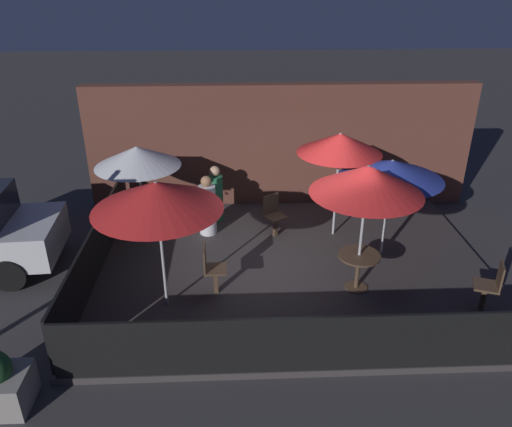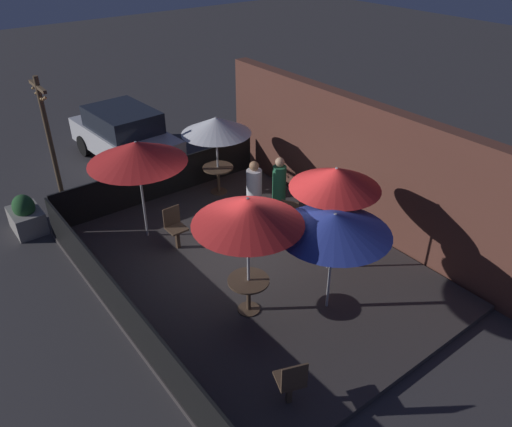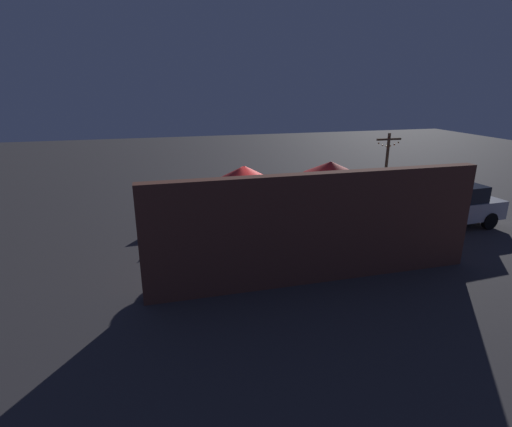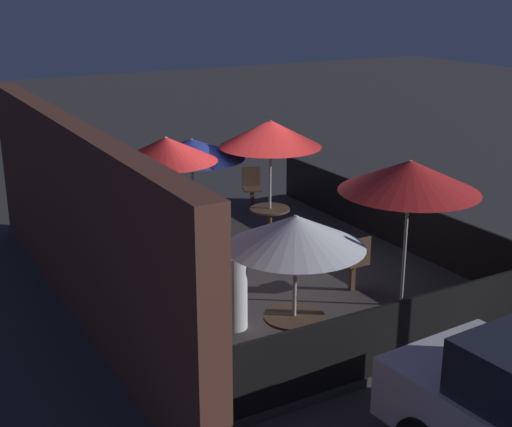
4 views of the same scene
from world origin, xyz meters
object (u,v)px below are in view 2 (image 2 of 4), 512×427
Objects in this scene: patio_umbrella_4 at (334,223)px; dining_table_1 at (249,286)px; patron_1 at (279,184)px; light_post at (49,134)px; patio_chair_0 at (175,226)px; patron_0 at (254,189)px; planter_box at (26,216)px; patio_umbrella_2 at (336,178)px; dining_table_0 at (218,172)px; patio_chair_1 at (291,381)px; parked_car_0 at (125,135)px; patio_chair_2 at (288,220)px; patio_umbrella_0 at (216,125)px; patio_umbrella_3 at (137,152)px; patio_umbrella_1 at (248,211)px.

patio_umbrella_4 is 2.66× the size of dining_table_1.
light_post is (-3.76, -4.21, 1.14)m from patron_1.
patio_umbrella_4 is at bearing 19.29° from light_post.
patio_chair_0 is at bearing -179.19° from dining_table_1.
patio_umbrella_4 is 1.50× the size of patron_0.
planter_box is (-2.70, -4.67, -0.33)m from patron_0.
planter_box is (-5.47, -4.50, -1.82)m from patio_umbrella_2.
light_post is (-6.37, -3.38, -0.35)m from patio_umbrella_2.
light_post is at bearing -123.33° from dining_table_0.
dining_table_0 is 0.60× the size of patron_1.
patio_umbrella_2 is at bearing -33.24° from patio_chair_1.
light_post reaches higher than patio_chair_1.
light_post is 0.81× the size of parked_car_0.
patio_chair_2 is at bearing 142.26° from patron_1.
patio_umbrella_0 is 3.12m from patio_chair_2.
patio_chair_0 is at bearing -140.64° from patio_umbrella_2.
patio_umbrella_3 is 0.57× the size of parked_car_0.
patio_chair_2 is 6.14m from planter_box.
patio_chair_2 is (-1.37, 2.11, -0.05)m from dining_table_1.
patio_umbrella_4 is 2.14× the size of patio_chair_1.
dining_table_0 is at bearing 170.01° from patio_umbrella_4.
patio_chair_2 is (2.80, 0.00, -0.07)m from dining_table_0.
patio_umbrella_1 reaches higher than patio_umbrella_2.
patron_1 is at bearing 76.63° from patio_umbrella_3.
patio_umbrella_0 is 0.51× the size of parked_car_0.
dining_table_0 is 6.87m from patio_chair_1.
patio_umbrella_2 is at bearing 38.55° from patio_chair_0.
patron_1 is 0.32× the size of parked_car_0.
patio_umbrella_4 is 4.03m from patron_1.
patio_umbrella_0 is 2.72× the size of dining_table_1.
patron_1 reaches higher than patio_chair_1.
patio_chair_2 is (1.26, 2.15, -0.02)m from patio_chair_0.
patron_1 is (-2.65, 2.91, 0.05)m from dining_table_1.
patio_umbrella_0 is 2.58m from patio_umbrella_3.
dining_table_1 is 3.94m from patron_1.
patio_umbrella_0 is 2.18× the size of patio_chair_0.
dining_table_1 is (4.17, -2.11, -0.02)m from dining_table_0.
dining_table_1 is at bearing 33.86° from patron_0.
patio_umbrella_2 is 1.23m from patio_umbrella_4.
patron_0 reaches higher than dining_table_0.
patio_umbrella_3 is 1.75× the size of patron_1.
patio_umbrella_2 is at bearing 134.89° from patio_umbrella_4.
patio_umbrella_0 is 4.13m from patio_umbrella_2.
parked_car_0 is at bearing 166.21° from patio_chair_0.
patron_0 is 0.33× the size of parked_car_0.
patio_chair_0 is (1.54, -2.15, -1.34)m from patio_umbrella_0.
patio_umbrella_2 reaches higher than patio_chair_1.
patio_chair_2 is at bearing 47.57° from planter_box.
patio_umbrella_3 is at bearing -144.15° from patio_umbrella_2.
patio_umbrella_3 is at bearing -72.77° from patio_chair_2.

